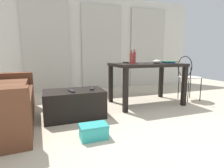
# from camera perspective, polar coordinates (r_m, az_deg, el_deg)

# --- Properties ---
(ground_plane) EXTENTS (8.44, 8.44, 0.00)m
(ground_plane) POSITION_cam_1_polar(r_m,az_deg,el_deg) (3.07, 8.47, -7.92)
(ground_plane) COLOR beige
(wall_back) EXTENTS (5.47, 0.10, 2.41)m
(wall_back) POSITION_cam_1_polar(r_m,az_deg,el_deg) (4.94, -3.46, 12.87)
(wall_back) COLOR silver
(wall_back) RESTS_ON ground
(curtains) EXTENTS (3.89, 0.03, 2.19)m
(curtains) POSITION_cam_1_polar(r_m,az_deg,el_deg) (4.85, -3.15, 11.64)
(curtains) COLOR beige
(curtains) RESTS_ON ground
(coffee_table) EXTENTS (0.85, 0.52, 0.40)m
(coffee_table) POSITION_cam_1_polar(r_m,az_deg,el_deg) (2.67, -12.02, -6.22)
(coffee_table) COLOR black
(coffee_table) RESTS_ON ground
(craft_table) EXTENTS (1.24, 0.79, 0.75)m
(craft_table) POSITION_cam_1_polar(r_m,az_deg,el_deg) (3.31, 11.03, 4.68)
(craft_table) COLOR black
(craft_table) RESTS_ON ground
(wire_chair) EXTENTS (0.42, 0.42, 0.88)m
(wire_chair) POSITION_cam_1_polar(r_m,az_deg,el_deg) (3.81, 23.07, 3.20)
(wire_chair) COLOR silver
(wire_chair) RESTS_ON ground
(bottle_near) EXTENTS (0.06, 0.06, 0.23)m
(bottle_near) POSITION_cam_1_polar(r_m,az_deg,el_deg) (2.99, 6.24, 8.16)
(bottle_near) COLOR #99332D
(bottle_near) RESTS_ON craft_table
(bottle_far) EXTENTS (0.06, 0.06, 0.25)m
(bottle_far) POSITION_cam_1_polar(r_m,az_deg,el_deg) (3.23, 7.14, 8.44)
(bottle_far) COLOR #99332D
(bottle_far) RESTS_ON craft_table
(bowl) EXTENTS (0.15, 0.15, 0.07)m
(bowl) POSITION_cam_1_polar(r_m,az_deg,el_deg) (3.26, 14.22, 7.00)
(bowl) COLOR beige
(bowl) RESTS_ON craft_table
(book_stack) EXTENTS (0.24, 0.31, 0.04)m
(book_stack) POSITION_cam_1_polar(r_m,az_deg,el_deg) (3.49, 17.68, 6.78)
(book_stack) COLOR #33519E
(book_stack) RESTS_ON craft_table
(tv_remote_on_table) EXTENTS (0.05, 0.18, 0.02)m
(tv_remote_on_table) POSITION_cam_1_polar(r_m,az_deg,el_deg) (3.33, 4.42, 6.91)
(tv_remote_on_table) COLOR black
(tv_remote_on_table) RESTS_ON craft_table
(scissors) EXTENTS (0.12, 0.05, 0.00)m
(scissors) POSITION_cam_1_polar(r_m,az_deg,el_deg) (3.28, 9.92, 6.60)
(scissors) COLOR #9EA0A5
(scissors) RESTS_ON craft_table
(tv_remote_primary) EXTENTS (0.08, 0.18, 0.02)m
(tv_remote_primary) POSITION_cam_1_polar(r_m,az_deg,el_deg) (2.54, -12.94, -2.17)
(tv_remote_primary) COLOR #232326
(tv_remote_primary) RESTS_ON coffee_table
(tv_remote_secondary) EXTENTS (0.10, 0.15, 0.02)m
(tv_remote_secondary) POSITION_cam_1_polar(r_m,az_deg,el_deg) (2.65, -6.39, -1.51)
(tv_remote_secondary) COLOR #232326
(tv_remote_secondary) RESTS_ON coffee_table
(shoebox) EXTENTS (0.30, 0.20, 0.16)m
(shoebox) POSITION_cam_1_polar(r_m,az_deg,el_deg) (2.02, -5.91, -14.87)
(shoebox) COLOR #33B2AD
(shoebox) RESTS_ON ground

